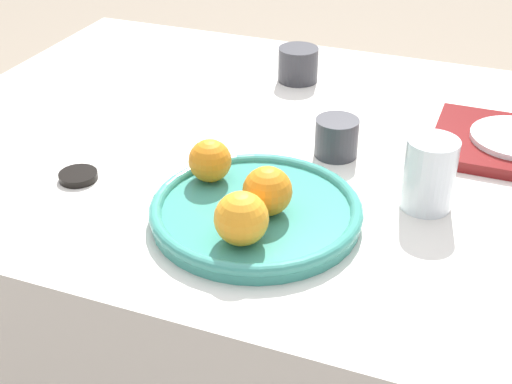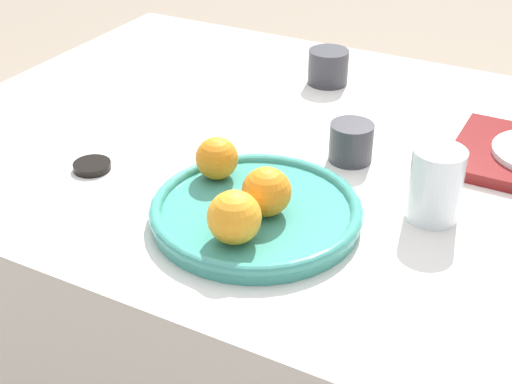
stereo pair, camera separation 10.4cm
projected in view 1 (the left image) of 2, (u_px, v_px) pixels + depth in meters
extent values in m
cube|color=silver|center=(277.00, 298.00, 1.48)|extent=(1.34, 1.00, 0.73)
cylinder|color=teal|center=(256.00, 214.00, 1.06)|extent=(0.31, 0.31, 0.02)
torus|color=teal|center=(256.00, 208.00, 1.05)|extent=(0.32, 0.32, 0.02)
sphere|color=orange|center=(267.00, 191.00, 1.03)|extent=(0.07, 0.07, 0.07)
sphere|color=orange|center=(210.00, 161.00, 1.11)|extent=(0.07, 0.07, 0.07)
sphere|color=orange|center=(241.00, 219.00, 0.96)|extent=(0.08, 0.08, 0.08)
cylinder|color=silver|center=(429.00, 174.00, 1.07)|extent=(0.08, 0.08, 0.11)
cylinder|color=#333338|center=(337.00, 137.00, 1.22)|extent=(0.07, 0.07, 0.07)
cylinder|color=#333338|center=(298.00, 64.00, 1.51)|extent=(0.08, 0.08, 0.07)
cylinder|color=black|center=(78.00, 176.00, 1.17)|extent=(0.06, 0.06, 0.01)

